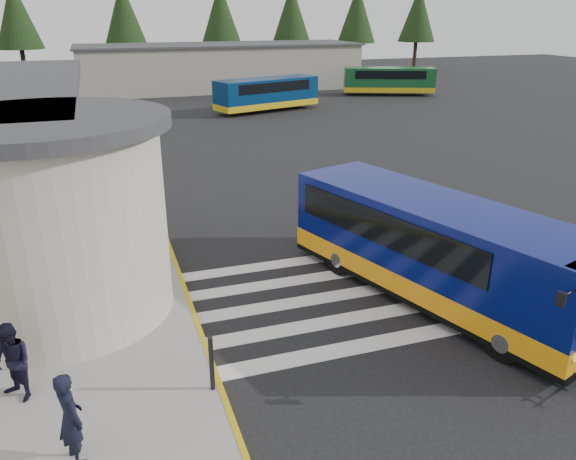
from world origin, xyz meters
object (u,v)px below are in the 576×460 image
object	(u,v)px
pedestrian_b	(12,363)
far_bus_b	(389,80)
transit_bus	(436,253)
bollard	(211,364)
pedestrian_a	(70,418)
far_bus_a	(267,93)

from	to	relation	value
pedestrian_b	far_bus_b	bearing A→B (deg)	101.91
transit_bus	bollard	world-z (taller)	transit_bus
transit_bus	pedestrian_a	xyz separation A→B (m)	(-8.87, -3.30, -0.27)
transit_bus	bollard	bearing A→B (deg)	-178.64
pedestrian_a	pedestrian_b	xyz separation A→B (m)	(-1.07, 2.01, -0.04)
transit_bus	pedestrian_b	size ratio (longest dim) A/B	5.97
far_bus_a	far_bus_b	world-z (taller)	far_bus_a
transit_bus	far_bus_b	bearing A→B (deg)	45.93
transit_bus	far_bus_a	size ratio (longest dim) A/B	1.14
pedestrian_a	far_bus_a	distance (m)	35.65
pedestrian_a	far_bus_b	xyz separation A→B (m)	(26.13, 38.02, 0.35)
pedestrian_b	far_bus_b	distance (m)	45.12
bollard	far_bus_b	distance (m)	43.83
transit_bus	pedestrian_b	xyz separation A→B (m)	(-9.94, -1.28, -0.31)
far_bus_a	pedestrian_a	bearing A→B (deg)	140.52
pedestrian_b	transit_bus	bearing A→B (deg)	56.31
transit_bus	pedestrian_b	distance (m)	10.02
pedestrian_b	bollard	distance (m)	3.70
pedestrian_b	bollard	bearing A→B (deg)	34.74
transit_bus	pedestrian_a	world-z (taller)	transit_bus
bollard	far_bus_a	distance (m)	33.75
far_bus_a	pedestrian_b	bearing A→B (deg)	137.60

